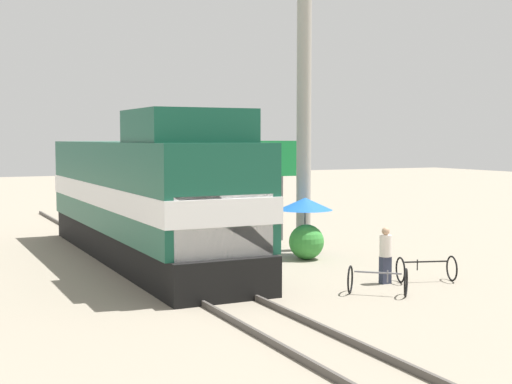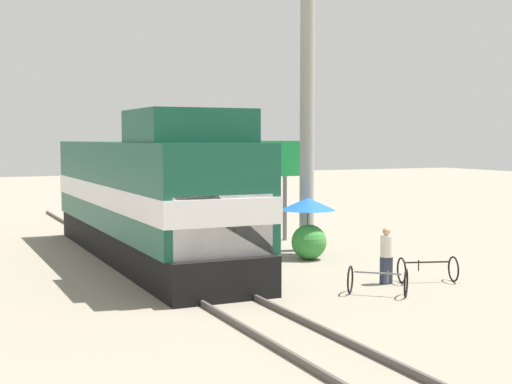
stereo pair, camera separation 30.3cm
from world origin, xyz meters
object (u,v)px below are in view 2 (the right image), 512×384
Objects in this scene: locomotive at (149,197)px; vendor_umbrella at (308,204)px; bicycle_spare at (378,281)px; billboard_sign at (285,165)px; bicycle at (428,269)px; person_bystander at (386,254)px; utility_pole at (307,84)px.

vendor_umbrella is (5.15, -1.58, -0.28)m from locomotive.
billboard_sign is at bearing 28.74° from bicycle_spare.
bicycle is 2.39m from bicycle_spare.
bicycle is (1.19, -0.32, -0.48)m from person_bystander.
utility_pole is 7.48× the size of bicycle_spare.
vendor_umbrella is 5.54m from bicycle.
bicycle_spare is at bearing -102.13° from vendor_umbrella.
locomotive is 8.74m from bicycle_spare.
bicycle_spare is (-1.30, -6.06, -1.45)m from vendor_umbrella.
locomotive reaches higher than bicycle_spare.
person_bystander reaches higher than bicycle.
utility_pole is at bearing -2.38° from locomotive.
bicycle is at bearing -87.89° from utility_pole.
utility_pole is (5.86, -0.24, 3.90)m from locomotive.
vendor_umbrella reaches higher than person_bystander.
billboard_sign is (1.15, 3.93, 1.20)m from vendor_umbrella.
utility_pole is at bearing 81.46° from person_bystander.
person_bystander is at bearing -98.54° from utility_pole.
locomotive is 3.64× the size of billboard_sign.
billboard_sign is 10.63m from bicycle_spare.
person_bystander is at bearing -92.80° from vendor_umbrella.
person_bystander is 1.62m from bicycle_spare.
locomotive is at bearing -120.59° from bicycle.
billboard_sign is 9.24m from person_bystander.
vendor_umbrella is at bearing -17.08° from locomotive.
bicycle is at bearing -91.29° from billboard_sign.
vendor_umbrella is at bearing 30.40° from bicycle_spare.
vendor_umbrella is at bearing 87.20° from person_bystander.
locomotive is 8.26m from person_bystander.
vendor_umbrella is 5.04m from person_bystander.
billboard_sign is 2.50× the size of person_bystander.
bicycle_spare reaches higher than bicycle.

